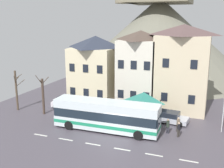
{
  "coord_description": "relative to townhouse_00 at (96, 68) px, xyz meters",
  "views": [
    {
      "loc": [
        8.85,
        -23.75,
        11.72
      ],
      "look_at": [
        -2.04,
        4.76,
        4.49
      ],
      "focal_mm": 43.4,
      "sensor_mm": 36.0,
      "label": 1
    }
  ],
  "objects": [
    {
      "name": "townhouse_01",
      "position": [
        6.82,
        -0.32,
        0.44
      ],
      "size": [
        5.17,
        6.23,
        10.38
      ],
      "color": "silver",
      "rests_on": "ground_plane"
    },
    {
      "name": "ground_plane",
      "position": [
        7.52,
        -12.41,
        -4.78
      ],
      "size": [
        40.0,
        60.0,
        0.07
      ],
      "color": "#4D4751"
    },
    {
      "name": "pedestrian_02",
      "position": [
        12.33,
        -9.06,
        -3.85
      ],
      "size": [
        0.35,
        0.34,
        1.61
      ],
      "color": "#2D2D38",
      "rests_on": "ground_plane"
    },
    {
      "name": "townhouse_00",
      "position": [
        0.0,
        0.0,
        0.0
      ],
      "size": [
        6.3,
        6.88,
        9.51
      ],
      "color": "beige",
      "rests_on": "ground_plane"
    },
    {
      "name": "townhouse_02",
      "position": [
        12.51,
        -0.72,
        0.86
      ],
      "size": [
        6.59,
        5.44,
        11.23
      ],
      "color": "beige",
      "rests_on": "ground_plane"
    },
    {
      "name": "pedestrian_01",
      "position": [
        13.3,
        -8.28,
        -3.78
      ],
      "size": [
        0.35,
        0.35,
        1.64
      ],
      "color": "#38332D",
      "rests_on": "ground_plane"
    },
    {
      "name": "bare_tree_00",
      "position": [
        -7.69,
        -8.46,
        -1.96
      ],
      "size": [
        1.06,
        1.95,
        5.33
      ],
      "color": "brown",
      "rests_on": "ground_plane"
    },
    {
      "name": "transit_bus",
      "position": [
        5.94,
        -10.65,
        -3.1
      ],
      "size": [
        11.59,
        2.82,
        3.27
      ],
      "rotation": [
        0.0,
        0.0,
        0.02
      ],
      "color": "silver",
      "rests_on": "ground_plane"
    },
    {
      "name": "pedestrian_03",
      "position": [
        13.52,
        -9.53,
        -3.91
      ],
      "size": [
        0.29,
        0.32,
        1.58
      ],
      "color": "#38332D",
      "rests_on": "ground_plane"
    },
    {
      "name": "hilltop_castle",
      "position": [
        4.99,
        20.68,
        4.0
      ],
      "size": [
        37.47,
        37.47,
        25.17
      ],
      "color": "slate",
      "rests_on": "ground_plane"
    },
    {
      "name": "parked_car_02",
      "position": [
        11.9,
        -5.76,
        -4.12
      ],
      "size": [
        4.52,
        2.38,
        1.3
      ],
      "rotation": [
        0.0,
        0.0,
        -0.11
      ],
      "color": "silver",
      "rests_on": "ground_plane"
    },
    {
      "name": "pedestrian_00",
      "position": [
        10.5,
        -8.75,
        -3.82
      ],
      "size": [
        0.3,
        0.3,
        1.64
      ],
      "color": "#38332D",
      "rests_on": "ground_plane"
    },
    {
      "name": "public_bench",
      "position": [
        9.14,
        -4.95,
        -4.29
      ],
      "size": [
        1.4,
        0.48,
        0.87
      ],
      "color": "#33473D",
      "rests_on": "ground_plane"
    },
    {
      "name": "parked_car_00",
      "position": [
        -2.2,
        -5.2,
        -4.07
      ],
      "size": [
        4.09,
        2.32,
        1.41
      ],
      "rotation": [
        0.0,
        0.0,
        0.14
      ],
      "color": "silver",
      "rests_on": "ground_plane"
    },
    {
      "name": "bus_shelter",
      "position": [
        9.06,
        -6.69,
        -1.77
      ],
      "size": [
        3.6,
        3.6,
        3.61
      ],
      "color": "#473D33",
      "rests_on": "ground_plane"
    },
    {
      "name": "bare_tree_01",
      "position": [
        -3.52,
        -8.54,
        -2.33
      ],
      "size": [
        1.33,
        1.33,
        5.15
      ],
      "color": "#47382D",
      "rests_on": "ground_plane"
    }
  ]
}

